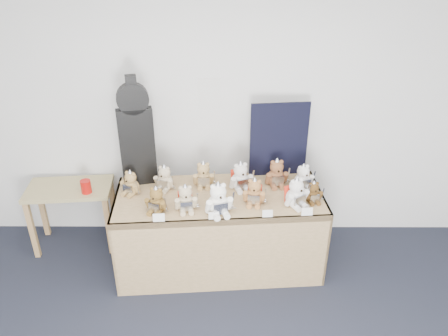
{
  "coord_description": "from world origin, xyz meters",
  "views": [
    {
      "loc": [
        0.16,
        -1.45,
        2.85
      ],
      "look_at": [
        0.14,
        1.8,
        1.11
      ],
      "focal_mm": 35.0,
      "sensor_mm": 36.0,
      "label": 1
    }
  ],
  "objects_px": {
    "guitar_case": "(136,133)",
    "teddy_front_end": "(313,193)",
    "teddy_front_far_left": "(156,201)",
    "teddy_back_left": "(165,179)",
    "teddy_front_left": "(186,199)",
    "display_table": "(220,215)",
    "red_cup": "(86,187)",
    "teddy_back_far_left": "(131,184)",
    "teddy_front_centre": "(219,200)",
    "teddy_back_centre_left": "(204,175)",
    "teddy_back_right": "(277,174)",
    "side_table": "(71,198)",
    "teddy_back_end": "(303,178)",
    "teddy_front_right": "(254,193)",
    "teddy_front_far_right": "(296,193)",
    "teddy_back_centre_right": "(241,177)"
  },
  "relations": [
    {
      "from": "teddy_front_far_right",
      "to": "teddy_back_end",
      "type": "distance_m",
      "value": 0.31
    },
    {
      "from": "side_table",
      "to": "red_cup",
      "type": "relative_size",
      "value": 6.57
    },
    {
      "from": "teddy_back_right",
      "to": "guitar_case",
      "type": "bearing_deg",
      "value": 169.97
    },
    {
      "from": "teddy_front_far_left",
      "to": "teddy_front_end",
      "type": "height_order",
      "value": "teddy_front_far_left"
    },
    {
      "from": "red_cup",
      "to": "teddy_back_far_left",
      "type": "distance_m",
      "value": 0.53
    },
    {
      "from": "teddy_front_far_left",
      "to": "teddy_front_right",
      "type": "relative_size",
      "value": 0.96
    },
    {
      "from": "red_cup",
      "to": "teddy_back_far_left",
      "type": "relative_size",
      "value": 0.52
    },
    {
      "from": "guitar_case",
      "to": "teddy_front_centre",
      "type": "xyz_separation_m",
      "value": [
        0.74,
        -0.51,
        -0.38
      ]
    },
    {
      "from": "teddy_back_far_left",
      "to": "teddy_front_right",
      "type": "bearing_deg",
      "value": 17.59
    },
    {
      "from": "display_table",
      "to": "red_cup",
      "type": "xyz_separation_m",
      "value": [
        -1.28,
        0.29,
        0.13
      ]
    },
    {
      "from": "red_cup",
      "to": "teddy_back_left",
      "type": "height_order",
      "value": "teddy_back_left"
    },
    {
      "from": "teddy_back_right",
      "to": "teddy_front_far_right",
      "type": "bearing_deg",
      "value": -77.1
    },
    {
      "from": "side_table",
      "to": "teddy_front_end",
      "type": "height_order",
      "value": "teddy_front_end"
    },
    {
      "from": "teddy_front_far_left",
      "to": "teddy_back_end",
      "type": "xyz_separation_m",
      "value": [
        1.29,
        0.39,
        0.0
      ]
    },
    {
      "from": "display_table",
      "to": "teddy_back_centre_right",
      "type": "bearing_deg",
      "value": 41.94
    },
    {
      "from": "teddy_front_right",
      "to": "teddy_back_centre_left",
      "type": "height_order",
      "value": "teddy_back_centre_left"
    },
    {
      "from": "teddy_front_centre",
      "to": "teddy_back_centre_left",
      "type": "distance_m",
      "value": 0.48
    },
    {
      "from": "red_cup",
      "to": "teddy_back_centre_left",
      "type": "distance_m",
      "value": 1.13
    },
    {
      "from": "side_table",
      "to": "teddy_front_far_left",
      "type": "bearing_deg",
      "value": -36.48
    },
    {
      "from": "side_table",
      "to": "teddy_back_far_left",
      "type": "height_order",
      "value": "teddy_back_far_left"
    },
    {
      "from": "teddy_back_centre_right",
      "to": "teddy_back_right",
      "type": "xyz_separation_m",
      "value": [
        0.33,
        0.06,
        -0.0
      ]
    },
    {
      "from": "red_cup",
      "to": "teddy_back_left",
      "type": "relative_size",
      "value": 0.5
    },
    {
      "from": "teddy_front_left",
      "to": "teddy_front_far_right",
      "type": "distance_m",
      "value": 0.94
    },
    {
      "from": "teddy_front_left",
      "to": "teddy_back_left",
      "type": "relative_size",
      "value": 1.02
    },
    {
      "from": "guitar_case",
      "to": "teddy_front_end",
      "type": "height_order",
      "value": "guitar_case"
    },
    {
      "from": "guitar_case",
      "to": "teddy_front_end",
      "type": "distance_m",
      "value": 1.65
    },
    {
      "from": "teddy_front_right",
      "to": "teddy_back_far_left",
      "type": "distance_m",
      "value": 1.11
    },
    {
      "from": "display_table",
      "to": "red_cup",
      "type": "height_order",
      "value": "red_cup"
    },
    {
      "from": "teddy_front_right",
      "to": "guitar_case",
      "type": "bearing_deg",
      "value": 168.65
    },
    {
      "from": "display_table",
      "to": "teddy_back_right",
      "type": "bearing_deg",
      "value": 22.23
    },
    {
      "from": "teddy_back_centre_left",
      "to": "teddy_front_centre",
      "type": "bearing_deg",
      "value": -75.63
    },
    {
      "from": "side_table",
      "to": "teddy_front_far_right",
      "type": "relative_size",
      "value": 2.88
    },
    {
      "from": "teddy_front_far_left",
      "to": "teddy_back_left",
      "type": "relative_size",
      "value": 0.99
    },
    {
      "from": "teddy_front_far_right",
      "to": "teddy_front_centre",
      "type": "bearing_deg",
      "value": 162.88
    },
    {
      "from": "teddy_front_far_left",
      "to": "teddy_front_left",
      "type": "distance_m",
      "value": 0.25
    },
    {
      "from": "display_table",
      "to": "guitar_case",
      "type": "height_order",
      "value": "guitar_case"
    },
    {
      "from": "teddy_back_right",
      "to": "teddy_back_left",
      "type": "bearing_deg",
      "value": 175.65
    },
    {
      "from": "teddy_front_end",
      "to": "teddy_back_left",
      "type": "relative_size",
      "value": 0.84
    },
    {
      "from": "teddy_front_far_right",
      "to": "teddy_back_end",
      "type": "xyz_separation_m",
      "value": [
        0.1,
        0.29,
        -0.01
      ]
    },
    {
      "from": "teddy_back_right",
      "to": "teddy_back_end",
      "type": "height_order",
      "value": "teddy_back_right"
    },
    {
      "from": "display_table",
      "to": "teddy_front_centre",
      "type": "height_order",
      "value": "teddy_front_centre"
    },
    {
      "from": "side_table",
      "to": "teddy_front_right",
      "type": "bearing_deg",
      "value": -19.41
    },
    {
      "from": "side_table",
      "to": "red_cup",
      "type": "bearing_deg",
      "value": -31.55
    },
    {
      "from": "display_table",
      "to": "teddy_front_far_left",
      "type": "distance_m",
      "value": 0.62
    },
    {
      "from": "teddy_front_left",
      "to": "teddy_back_right",
      "type": "relative_size",
      "value": 0.91
    },
    {
      "from": "teddy_back_centre_right",
      "to": "teddy_back_far_left",
      "type": "xyz_separation_m",
      "value": [
        -0.99,
        -0.09,
        -0.02
      ]
    },
    {
      "from": "teddy_front_far_right",
      "to": "teddy_back_centre_right",
      "type": "xyz_separation_m",
      "value": [
        -0.47,
        0.28,
        0.0
      ]
    },
    {
      "from": "display_table",
      "to": "teddy_front_centre",
      "type": "xyz_separation_m",
      "value": [
        -0.01,
        -0.21,
        0.29
      ]
    },
    {
      "from": "display_table",
      "to": "teddy_back_end",
      "type": "relative_size",
      "value": 7.24
    },
    {
      "from": "display_table",
      "to": "teddy_front_end",
      "type": "xyz_separation_m",
      "value": [
        0.82,
        -0.03,
        0.25
      ]
    }
  ]
}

